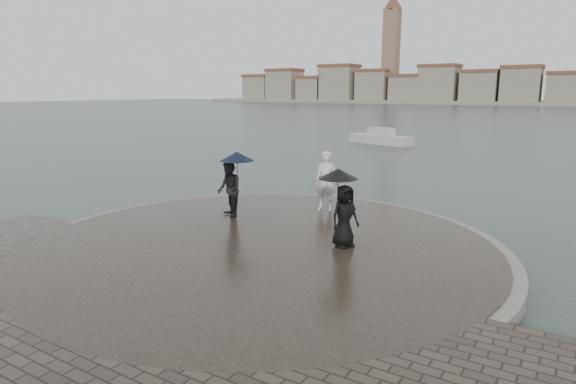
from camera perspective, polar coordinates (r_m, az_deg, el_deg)
The scene contains 7 objects.
ground at distance 10.24m, azimuth -14.69°, elevation -12.72°, with size 400.00×400.00×0.00m, color #2B3835.
kerb_ring at distance 12.65m, azimuth -3.13°, elevation -6.76°, with size 12.50×12.50×0.32m, color gray.
quay_tip at distance 12.64m, azimuth -3.13°, elevation -6.67°, with size 11.90×11.90×0.36m, color #2D261E.
statue at distance 15.69m, azimuth 4.52°, elevation 1.31°, with size 0.71×0.47×1.95m, color silver.
visitor_left at distance 14.87m, azimuth -6.76°, elevation 1.29°, with size 1.32×1.15×2.04m.
visitor_right at distance 12.06m, azimuth 6.48°, elevation -1.27°, with size 1.16×1.07×1.95m.
far_skyline at distance 167.54m, azimuth 27.89°, elevation 10.97°, with size 260.00×20.00×37.00m.
Camera 1 is at (6.90, -6.30, 4.19)m, focal length 30.00 mm.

